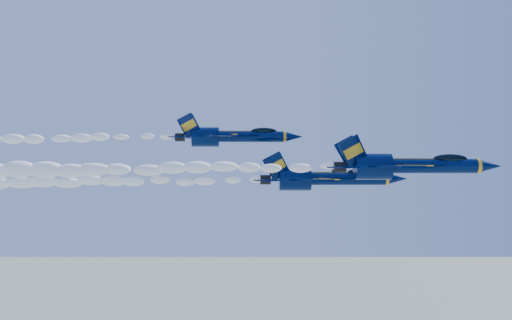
{
  "coord_description": "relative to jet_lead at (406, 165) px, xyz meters",
  "views": [
    {
      "loc": [
        0.74,
        -83.46,
        152.71
      ],
      "look_at": [
        2.64,
        -2.58,
        152.61
      ],
      "focal_mm": 45.0,
      "sensor_mm": 36.0,
      "label": 1
    }
  ],
  "objects": [
    {
      "name": "jet_lead",
      "position": [
        0.0,
        0.0,
        0.0
      ],
      "size": [
        19.84,
        16.28,
        7.37
      ],
      "color": "#011039"
    },
    {
      "name": "smoke_trail_jet_third",
      "position": [
        -48.87,
        11.78,
        3.45
      ],
      "size": [
        41.8,
        1.77,
        1.59
      ],
      "primitive_type": "ellipsoid",
      "color": "white"
    },
    {
      "name": "jet_third",
      "position": [
        -20.67,
        11.78,
        3.83
      ],
      "size": [
        17.08,
        14.01,
        6.35
      ],
      "color": "#011039"
    },
    {
      "name": "smoke_trail_jet_second",
      "position": [
        -37.62,
        8.01,
        -2.12
      ],
      "size": [
        41.8,
        1.97,
        1.77
      ],
      "primitive_type": "ellipsoid",
      "color": "white"
    },
    {
      "name": "smoke_trail_jet_lead",
      "position": [
        -29.38,
        0.0,
        -0.4
      ],
      "size": [
        41.8,
        2.05,
        1.85
      ],
      "primitive_type": "ellipsoid",
      "color": "white"
    },
    {
      "name": "jet_second",
      "position": [
        -8.58,
        8.01,
        -1.72
      ],
      "size": [
        19.03,
        15.61,
        7.07
      ],
      "color": "#011039"
    }
  ]
}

